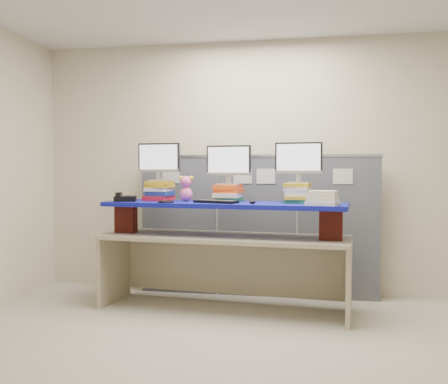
% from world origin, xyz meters
% --- Properties ---
extents(room, '(5.00, 4.00, 2.80)m').
position_xyz_m(room, '(0.00, 0.00, 1.40)').
color(room, beige).
rests_on(room, ground).
extents(cubicle_partition, '(2.60, 0.06, 1.53)m').
position_xyz_m(cubicle_partition, '(-0.00, 1.78, 0.77)').
color(cubicle_partition, '#474B54').
rests_on(cubicle_partition, ground).
extents(desk, '(2.46, 0.91, 0.73)m').
position_xyz_m(desk, '(-0.25, 1.17, 0.58)').
color(desk, tan).
rests_on(desk, ground).
extents(brick_pier_left, '(0.21, 0.13, 0.28)m').
position_xyz_m(brick_pier_left, '(-1.27, 1.21, 0.87)').
color(brick_pier_left, maroon).
rests_on(brick_pier_left, desk).
extents(brick_pier_right, '(0.21, 0.13, 0.28)m').
position_xyz_m(brick_pier_right, '(0.76, 1.03, 0.87)').
color(brick_pier_right, maroon).
rests_on(brick_pier_right, desk).
extents(blue_board, '(2.39, 0.79, 0.04)m').
position_xyz_m(blue_board, '(-0.25, 1.17, 1.03)').
color(blue_board, '#090B74').
rests_on(blue_board, brick_pier_left).
extents(book_stack_left, '(0.28, 0.33, 0.20)m').
position_xyz_m(book_stack_left, '(-0.96, 1.36, 1.15)').
color(book_stack_left, red).
rests_on(book_stack_left, blue_board).
extents(book_stack_center, '(0.28, 0.32, 0.17)m').
position_xyz_m(book_stack_center, '(-0.23, 1.29, 1.14)').
color(book_stack_center, '#207B40').
rests_on(book_stack_center, blue_board).
extents(book_stack_right, '(0.28, 0.32, 0.19)m').
position_xyz_m(book_stack_right, '(0.46, 1.24, 1.15)').
color(book_stack_right, '#207B40').
rests_on(book_stack_right, blue_board).
extents(monitor_left, '(0.45, 0.14, 0.39)m').
position_xyz_m(monitor_left, '(-0.96, 1.36, 1.47)').
color(monitor_left, '#A4A4A9').
rests_on(monitor_left, book_stack_left).
extents(monitor_center, '(0.45, 0.14, 0.39)m').
position_xyz_m(monitor_center, '(-0.22, 1.29, 1.44)').
color(monitor_center, '#A4A4A9').
rests_on(monitor_center, book_stack_center).
extents(monitor_right, '(0.45, 0.14, 0.39)m').
position_xyz_m(monitor_right, '(0.46, 1.23, 1.46)').
color(monitor_right, '#A4A4A9').
rests_on(monitor_right, book_stack_right).
extents(keyboard, '(0.45, 0.28, 0.03)m').
position_xyz_m(keyboard, '(-0.30, 1.06, 1.07)').
color(keyboard, black).
rests_on(keyboard, blue_board).
extents(mouse, '(0.07, 0.11, 0.03)m').
position_xyz_m(mouse, '(0.05, 1.04, 1.07)').
color(mouse, black).
rests_on(mouse, blue_board).
extents(desk_phone, '(0.26, 0.24, 0.09)m').
position_xyz_m(desk_phone, '(-1.26, 1.15, 1.09)').
color(desk_phone, black).
rests_on(desk_phone, blue_board).
extents(headset, '(0.17, 0.17, 0.02)m').
position_xyz_m(headset, '(-0.79, 1.04, 1.06)').
color(headset, black).
rests_on(headset, blue_board).
extents(plush_toy, '(0.15, 0.11, 0.26)m').
position_xyz_m(plush_toy, '(-0.65, 1.27, 1.18)').
color(plush_toy, pink).
rests_on(plush_toy, blue_board).
extents(binder_stack, '(0.31, 0.27, 0.13)m').
position_xyz_m(binder_stack, '(0.68, 0.96, 1.11)').
color(binder_stack, '#EAE5C7').
rests_on(binder_stack, blue_board).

